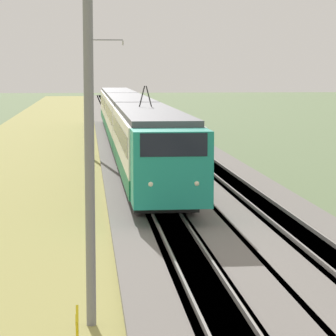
{
  "coord_description": "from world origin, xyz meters",
  "views": [
    {
      "loc": [
        -10.06,
        3.0,
        5.86
      ],
      "look_at": [
        19.27,
        0.0,
        2.23
      ],
      "focal_mm": 85.0,
      "sensor_mm": 36.0,
      "label": 1
    }
  ],
  "objects": [
    {
      "name": "track_main",
      "position": [
        50.0,
        0.0,
        0.16
      ],
      "size": [
        240.0,
        1.57,
        0.45
      ],
      "color": "#4C4238",
      "rests_on": "ground"
    },
    {
      "name": "grass_verge",
      "position": [
        50.0,
        7.0,
        0.06
      ],
      "size": [
        240.0,
        10.22,
        0.12
      ],
      "color": "#99934C",
      "rests_on": "ground"
    },
    {
      "name": "catenary_mast_mid",
      "position": [
        43.41,
        2.89,
        4.53
      ],
      "size": [
        0.22,
        2.56,
        8.78
      ],
      "color": "slate",
      "rests_on": "ground"
    },
    {
      "name": "passenger_train",
      "position": [
        47.45,
        0.0,
        2.38
      ],
      "size": [
        59.95,
        2.97,
        5.08
      ],
      "rotation": [
        0.0,
        0.0,
        3.14
      ],
      "color": "teal",
      "rests_on": "ground"
    },
    {
      "name": "catenary_mast_near",
      "position": [
        7.5,
        2.89,
        4.64
      ],
      "size": [
        0.22,
        2.56,
        9.0
      ],
      "color": "slate",
      "rests_on": "ground"
    },
    {
      "name": "ballast_adjacent",
      "position": [
        50.0,
        -4.21,
        0.15
      ],
      "size": [
        240.0,
        4.4,
        0.3
      ],
      "color": "slate",
      "rests_on": "ground"
    },
    {
      "name": "ballast_main",
      "position": [
        50.0,
        0.0,
        0.15
      ],
      "size": [
        240.0,
        4.4,
        0.3
      ],
      "color": "slate",
      "rests_on": "ground"
    },
    {
      "name": "track_adjacent",
      "position": [
        50.0,
        -4.21,
        0.16
      ],
      "size": [
        240.0,
        1.57,
        0.45
      ],
      "color": "#4C4238",
      "rests_on": "ground"
    }
  ]
}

